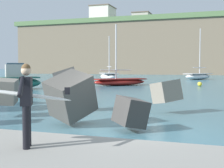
{
  "coord_description": "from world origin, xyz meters",
  "views": [
    {
      "loc": [
        2.48,
        -8.8,
        1.95
      ],
      "look_at": [
        -0.64,
        0.5,
        1.4
      ],
      "focal_mm": 49.55,
      "sensor_mm": 36.0,
      "label": 1
    }
  ],
  "objects": [
    {
      "name": "boat_near_centre",
      "position": [
        -14.11,
        13.47,
        0.73
      ],
      "size": [
        5.24,
        4.98,
        2.26
      ],
      "color": "#1E6656",
      "rests_on": "ground"
    },
    {
      "name": "station_building_central",
      "position": [
        -20.8,
        92.03,
        17.03
      ],
      "size": [
        5.65,
        8.14,
        5.02
      ],
      "color": "#B2ADA3",
      "rests_on": "headland_bluff"
    },
    {
      "name": "station_building_west",
      "position": [
        -30.78,
        81.39,
        17.45
      ],
      "size": [
        6.43,
        7.98,
        5.85
      ],
      "color": "silver",
      "rests_on": "headland_bluff"
    },
    {
      "name": "boat_near_left",
      "position": [
        -6.93,
        21.73,
        0.41
      ],
      "size": [
        5.63,
        5.56,
        6.26
      ],
      "color": "maroon",
      "rests_on": "ground"
    },
    {
      "name": "boat_near_right",
      "position": [
        -0.02,
        39.17,
        0.53
      ],
      "size": [
        4.58,
        5.03,
        7.65
      ],
      "color": "white",
      "rests_on": "ground"
    },
    {
      "name": "headland_bluff",
      "position": [
        -9.65,
        87.28,
        7.27
      ],
      "size": [
        83.49,
        43.95,
        14.5
      ],
      "color": "#756651",
      "rests_on": "ground"
    },
    {
      "name": "ground_plane",
      "position": [
        0.0,
        0.0,
        0.0
      ],
      "size": [
        400.0,
        400.0,
        0.0
      ],
      "primitive_type": "plane",
      "color": "#42707F"
    },
    {
      "name": "boat_mid_centre",
      "position": [
        -12.09,
        33.06,
        0.57
      ],
      "size": [
        4.62,
        5.82,
        6.27
      ],
      "color": "white",
      "rests_on": "ground"
    },
    {
      "name": "surfer_with_board",
      "position": [
        -1.36,
        -3.17,
        1.28
      ],
      "size": [
        2.03,
        1.49,
        1.78
      ],
      "color": "black",
      "rests_on": "walkway_path"
    },
    {
      "name": "mooring_buoy_middle",
      "position": [
        1.01,
        22.91,
        0.22
      ],
      "size": [
        0.44,
        0.44,
        0.44
      ],
      "color": "yellow",
      "rests_on": "ground"
    },
    {
      "name": "breakwater_jetty",
      "position": [
        -2.25,
        1.6,
        1.06
      ],
      "size": [
        30.3,
        7.5,
        2.49
      ],
      "color": "slate",
      "rests_on": "ground"
    }
  ]
}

